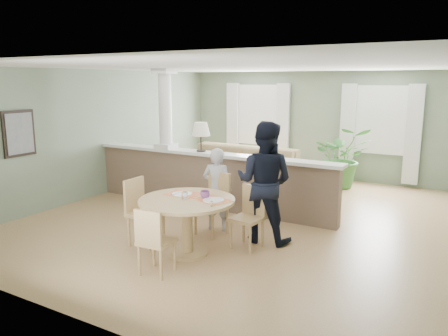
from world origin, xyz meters
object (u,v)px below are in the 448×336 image
Objects in this scene: chair_side at (141,209)px; sofa at (237,169)px; houseplant at (342,157)px; dining_table at (188,210)px; chair_near at (153,239)px; man_person at (264,182)px; child_person at (217,189)px; chair_far_man at (250,214)px; chair_far_boy at (214,200)px.

sofa is at bearing 3.82° from chair_side.
houseplant is 1.05× the size of dining_table.
chair_near is 0.88× the size of chair_side.
man_person is (1.90, -2.67, 0.45)m from sofa.
chair_near is 0.64× the size of child_person.
chair_side reaches higher than chair_far_man.
houseplant is at bearing -113.06° from child_person.
chair_far_man is 0.93m from child_person.
dining_table is at bearing -124.54° from chair_far_man.
chair_near is (1.21, -4.51, 0.01)m from sofa.
chair_far_boy is 0.93m from man_person.
sofa reaches higher than chair_near.
man_person is at bearing -57.30° from chair_side.
houseplant reaches higher than chair_side.
chair_far_man is 1.65m from chair_side.
man_person is (0.69, 1.85, 0.44)m from chair_near.
chair_side is 0.54× the size of man_person.
houseplant reaches higher than child_person.
chair_far_man reaches higher than chair_near.
houseplant is 4.45m from chair_far_man.
child_person is (0.67, 1.14, 0.14)m from chair_side.
chair_far_boy reaches higher than chair_near.
child_person reaches higher than chair_near.
houseplant is 4.31m from chair_far_boy.
child_person is at bearing -88.92° from chair_near.
child_person is 0.74× the size of man_person.
chair_side is (-1.48, -0.72, 0.05)m from chair_far_man.
chair_far_man is at bearing 48.76° from dining_table.
chair_side is at bearing 50.46° from child_person.
chair_side is (0.34, -3.72, 0.08)m from sofa.
houseplant is 5.44m from chair_side.
chair_far_boy is at bearing 1.30° from man_person.
houseplant is at bearing -19.43° from chair_side.
chair_far_boy is at bearing 168.87° from chair_far_man.
chair_side is at bearing -117.54° from chair_far_boy.
chair_near is at bearing -76.24° from chair_far_boy.
dining_table reaches higher than chair_far_man.
man_person is (0.89, -0.08, 0.24)m from child_person.
dining_table is at bearing -70.99° from sofa.
child_person is at bearing 159.58° from chair_far_man.
houseplant is 1.43× the size of chair_far_boy.
child_person reaches higher than chair_side.
dining_table is 1.30m from man_person.
sofa is 3.31m from man_person.
chair_far_boy is 0.72× the size of child_person.
chair_side is (-0.72, -0.97, 0.01)m from chair_far_boy.
sofa is 3.27× the size of chair_side.
sofa is 3.91m from dining_table.
child_person is 0.92m from man_person.
houseplant is at bearing 94.12° from chair_far_man.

